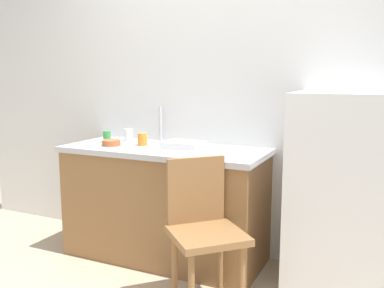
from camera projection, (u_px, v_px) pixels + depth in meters
name	position (u px, v px, depth m)	size (l,w,h in m)	color
back_wall	(220.00, 93.00, 3.26)	(4.80, 0.10, 2.47)	silver
cabinet_base	(165.00, 205.00, 3.20)	(1.48, 0.60, 0.81)	olive
countertop	(164.00, 150.00, 3.13)	(1.52, 0.64, 0.04)	#B7B7BC
faucet	(160.00, 124.00, 3.40)	(0.02, 0.02, 0.28)	#B7B7BC
refrigerator	(343.00, 195.00, 2.64)	(0.64, 0.58, 1.27)	white
chair	(203.00, 227.00, 2.48)	(0.57, 0.57, 0.89)	olive
dish_tray	(183.00, 145.00, 3.09)	(0.28, 0.20, 0.05)	white
terracotta_bowl	(111.00, 143.00, 3.21)	(0.14, 0.14, 0.04)	#B25B33
cup_green	(107.00, 137.00, 3.36)	(0.06, 0.06, 0.09)	green
cup_white	(128.00, 135.00, 3.42)	(0.07, 0.07, 0.10)	white
cup_orange	(142.00, 139.00, 3.22)	(0.07, 0.07, 0.09)	orange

